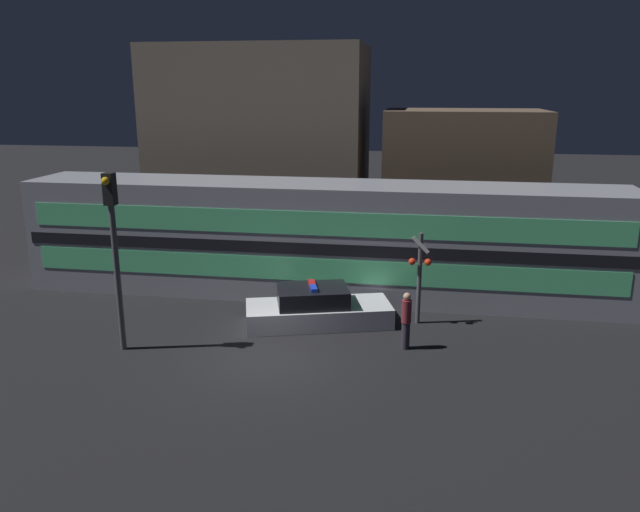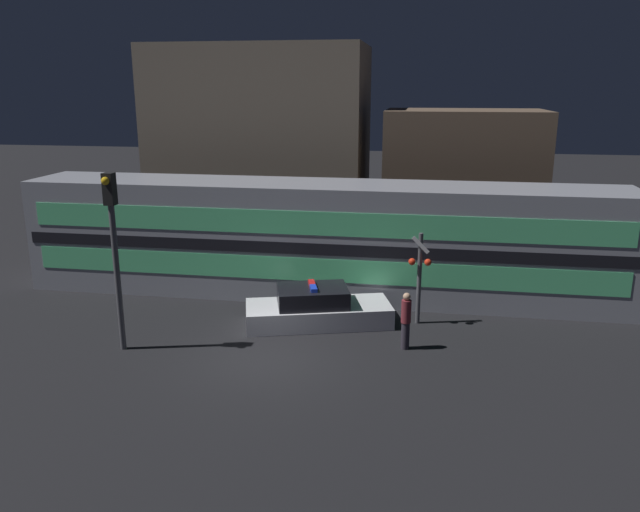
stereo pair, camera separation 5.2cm
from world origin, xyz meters
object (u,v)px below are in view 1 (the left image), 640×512
train (321,239)px  pedestrian (406,320)px  crossing_signal_near (419,273)px  traffic_light_corner (114,242)px  police_car (317,309)px

train → pedestrian: train is taller
train → crossing_signal_near: size_ratio=7.22×
pedestrian → crossing_signal_near: size_ratio=0.57×
pedestrian → crossing_signal_near: (0.33, 2.13, 0.82)m
traffic_light_corner → pedestrian: bearing=9.8°
train → police_car: 3.59m
pedestrian → crossing_signal_near: crossing_signal_near is taller
crossing_signal_near → police_car: bearing=-169.8°
train → police_car: size_ratio=4.38×
police_car → traffic_light_corner: bearing=-167.3°
pedestrian → crossing_signal_near: bearing=81.3°
train → crossing_signal_near: (3.65, -2.61, -0.37)m
crossing_signal_near → traffic_light_corner: bearing=-157.5°
crossing_signal_near → traffic_light_corner: traffic_light_corner is taller
police_car → crossing_signal_near: size_ratio=1.65×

